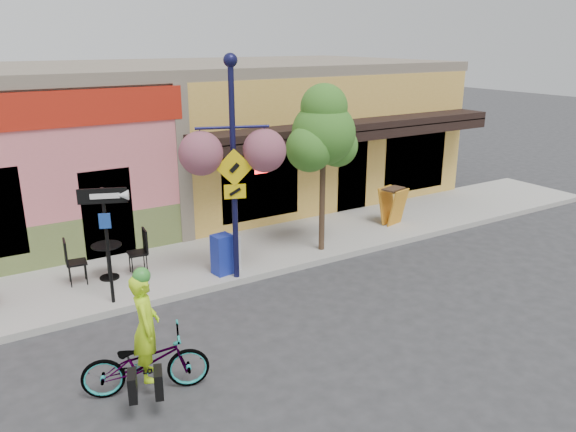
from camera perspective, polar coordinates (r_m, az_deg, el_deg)
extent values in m
plane|color=#2D2D30|center=(12.63, 0.13, -6.85)|extent=(90.00, 90.00, 0.00)
cube|color=#9E9B93|center=(14.21, -4.16, -3.72)|extent=(24.00, 3.00, 0.15)
cube|color=#A8A59E|center=(13.03, -1.16, -5.70)|extent=(24.00, 0.12, 0.15)
imported|color=maroon|center=(9.12, -14.26, -14.22)|extent=(2.04, 1.23, 1.01)
imported|color=#C4FD1A|center=(8.95, -14.12, -12.27)|extent=(0.58, 0.71, 1.70)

